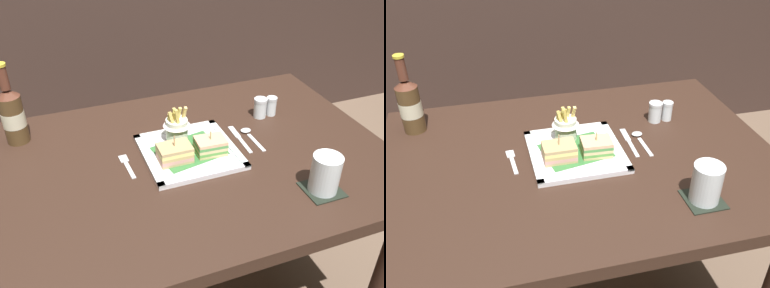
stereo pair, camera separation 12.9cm
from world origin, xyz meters
TOP-DOWN VIEW (x-y plane):
  - dining_table at (0.00, 0.00)m, footprint 1.19×0.85m
  - square_plate at (-0.01, 0.02)m, footprint 0.28×0.28m
  - sandwich_half_left at (-0.07, -0.01)m, footprint 0.10×0.07m
  - sandwich_half_right at (0.05, -0.01)m, footprint 0.09×0.07m
  - fries_cup at (-0.03, 0.09)m, footprint 0.09×0.09m
  - beer_bottle at (-0.49, 0.28)m, footprint 0.07×0.07m
  - drink_coaster at (0.27, -0.27)m, footprint 0.10×0.10m
  - water_glass at (0.27, -0.27)m, footprint 0.08×0.08m
  - fork at (-0.20, 0.03)m, footprint 0.03×0.12m
  - knife at (0.17, 0.05)m, footprint 0.02×0.16m
  - spoon at (0.21, 0.05)m, footprint 0.04×0.14m
  - salt_shaker at (0.30, 0.15)m, footprint 0.05×0.05m
  - pepper_shaker at (0.34, 0.15)m, footprint 0.04×0.04m

SIDE VIEW (x-z plane):
  - dining_table at x=0.00m, z-range 0.27..1.03m
  - knife at x=0.17m, z-range 0.76..0.77m
  - fork at x=-0.20m, z-range 0.76..0.77m
  - drink_coaster at x=0.27m, z-range 0.76..0.77m
  - spoon at x=0.21m, z-range 0.76..0.77m
  - square_plate at x=-0.01m, z-range 0.76..0.78m
  - pepper_shaker at x=0.34m, z-range 0.76..0.83m
  - salt_shaker at x=0.30m, z-range 0.76..0.83m
  - sandwich_half_right at x=0.05m, z-range 0.76..0.83m
  - sandwich_half_left at x=-0.07m, z-range 0.76..0.84m
  - water_glass at x=0.27m, z-range 0.76..0.87m
  - fries_cup at x=-0.03m, z-range 0.77..0.89m
  - beer_bottle at x=-0.49m, z-range 0.73..0.99m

